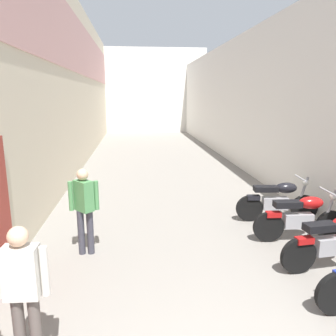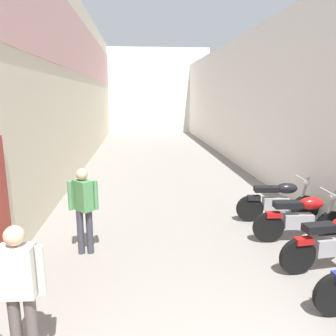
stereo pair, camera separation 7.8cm
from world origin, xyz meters
name	(u,v)px [view 1 (the left image)]	position (x,y,z in m)	size (l,w,h in m)	color
ground_plane	(164,175)	(0.00, 10.16, 0.00)	(40.33, 40.33, 0.00)	gray
building_left	(74,83)	(-3.29, 12.12, 3.27)	(0.45, 24.33, 6.47)	beige
building_right	(238,102)	(3.29, 12.16, 2.55)	(0.45, 24.33, 5.10)	silver
building_far_end	(146,91)	(0.00, 25.33, 3.17)	(9.19, 2.00, 6.33)	silver
motorcycle_third	(335,240)	(2.15, 3.35, 0.50)	(1.85, 0.58, 1.04)	black
motorcycle_fourth	(301,217)	(2.15, 4.43, 0.50)	(1.85, 0.58, 1.04)	black
motorcycle_fifth	(278,200)	(2.15, 5.49, 0.50)	(1.85, 0.58, 1.04)	black
pedestrian_by_doorway	(23,288)	(-2.18, 1.80, 0.92)	(0.52, 0.21, 1.57)	#564C47
pedestrian_mid_alley	(84,205)	(-1.94, 4.32, 0.92)	(0.52, 0.39, 1.57)	#383842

